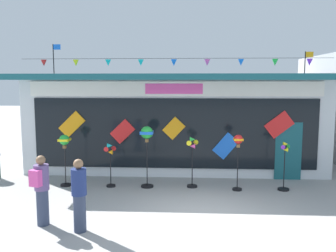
# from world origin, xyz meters

# --- Properties ---
(ground_plane) EXTENTS (80.00, 80.00, 0.00)m
(ground_plane) POSITION_xyz_m (0.00, 0.00, 0.00)
(ground_plane) COLOR #9E9B99
(kite_shop_building) EXTENTS (11.38, 6.45, 4.95)m
(kite_shop_building) POSITION_xyz_m (-0.87, 6.41, 1.84)
(kite_shop_building) COLOR silver
(kite_shop_building) RESTS_ON ground_plane
(wind_spinner_far_left) EXTENTS (0.35, 0.35, 1.69)m
(wind_spinner_far_left) POSITION_xyz_m (-4.35, 2.48, 1.30)
(wind_spinner_far_left) COLOR black
(wind_spinner_far_left) RESTS_ON ground_plane
(wind_spinner_left) EXTENTS (0.36, 0.29, 1.43)m
(wind_spinner_left) POSITION_xyz_m (-2.86, 2.44, 0.93)
(wind_spinner_left) COLOR black
(wind_spinner_left) RESTS_ON ground_plane
(wind_spinner_center_left) EXTENTS (0.40, 0.40, 1.98)m
(wind_spinner_center_left) POSITION_xyz_m (-1.68, 2.50, 1.57)
(wind_spinner_center_left) COLOR black
(wind_spinner_center_left) RESTS_ON ground_plane
(wind_spinner_center_right) EXTENTS (0.38, 0.33, 1.65)m
(wind_spinner_center_right) POSITION_xyz_m (-0.23, 2.56, 1.05)
(wind_spinner_center_right) COLOR black
(wind_spinner_center_right) RESTS_ON ground_plane
(wind_spinner_right) EXTENTS (0.30, 0.30, 1.76)m
(wind_spinner_right) POSITION_xyz_m (1.17, 2.33, 1.34)
(wind_spinner_right) COLOR black
(wind_spinner_right) RESTS_ON ground_plane
(wind_spinner_far_right) EXTENTS (0.35, 0.35, 1.54)m
(wind_spinner_far_right) POSITION_xyz_m (2.63, 2.39, 0.80)
(wind_spinner_far_right) COLOR black
(wind_spinner_far_right) RESTS_ON ground_plane
(person_near_camera) EXTENTS (0.38, 0.48, 1.68)m
(person_near_camera) POSITION_xyz_m (-3.79, -0.74, 0.89)
(person_near_camera) COLOR #333D56
(person_near_camera) RESTS_ON ground_plane
(person_mid_plaza) EXTENTS (0.34, 0.34, 1.68)m
(person_mid_plaza) POSITION_xyz_m (-2.80, -1.04, 0.86)
(person_mid_plaza) COLOR #333D56
(person_mid_plaza) RESTS_ON ground_plane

